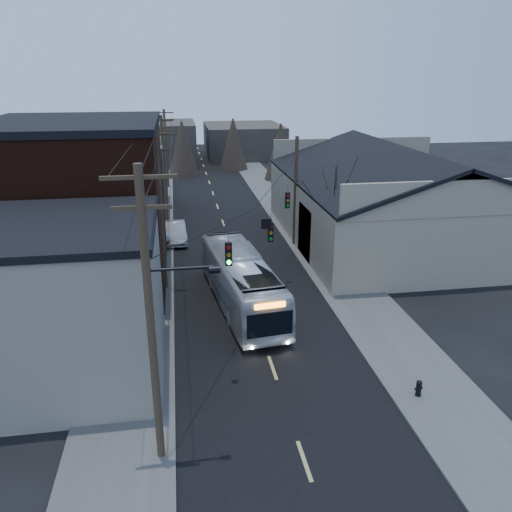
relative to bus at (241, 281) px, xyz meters
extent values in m
plane|color=black|center=(0.57, -14.75, -1.58)|extent=(160.00, 160.00, 0.00)
cube|color=black|center=(0.57, 15.25, -1.57)|extent=(9.00, 110.00, 0.02)
cube|color=#474744|center=(-5.93, 15.25, -1.52)|extent=(4.00, 110.00, 0.12)
cube|color=#474744|center=(7.07, 15.25, -1.52)|extent=(4.00, 110.00, 0.12)
cube|color=slate|center=(-8.43, -5.75, 1.92)|extent=(8.00, 8.00, 7.00)
cube|color=black|center=(-9.43, 5.25, 3.42)|extent=(10.00, 12.00, 10.00)
cube|color=#322E28|center=(-8.93, 21.25, 1.92)|extent=(9.00, 14.00, 7.00)
cube|color=gray|center=(13.57, 10.25, 0.92)|extent=(16.00, 20.00, 5.00)
cube|color=black|center=(9.57, 10.25, 4.72)|extent=(8.16, 20.60, 2.86)
cube|color=black|center=(17.57, 10.25, 4.72)|extent=(8.16, 20.60, 2.86)
cube|color=#322E28|center=(-5.43, 50.25, 1.42)|extent=(10.00, 12.00, 6.00)
cube|color=#322E28|center=(7.57, 55.25, 0.92)|extent=(12.00, 14.00, 5.00)
cone|color=black|center=(7.07, 5.25, 2.02)|extent=(0.40, 0.40, 7.20)
cylinder|color=#382B1E|center=(-4.43, -11.75, 3.67)|extent=(0.28, 0.28, 10.50)
cube|color=#382B1E|center=(-4.43, -11.75, 8.52)|extent=(2.20, 0.12, 0.12)
cylinder|color=#382B1E|center=(-4.43, 3.25, 3.42)|extent=(0.28, 0.28, 10.00)
cube|color=#382B1E|center=(-4.43, 3.25, 8.02)|extent=(2.20, 0.12, 0.12)
cylinder|color=#382B1E|center=(-4.43, 18.25, 3.17)|extent=(0.28, 0.28, 9.50)
cube|color=#382B1E|center=(-4.43, 18.25, 7.52)|extent=(2.20, 0.12, 0.12)
cylinder|color=#382B1E|center=(-4.43, 33.25, 2.92)|extent=(0.28, 0.28, 9.00)
cube|color=#382B1E|center=(-4.43, 33.25, 7.02)|extent=(2.20, 0.12, 0.12)
cylinder|color=#382B1E|center=(5.57, 10.25, 2.67)|extent=(0.28, 0.28, 8.50)
cube|color=black|center=(-1.43, -7.25, 4.37)|extent=(0.28, 0.20, 1.00)
cube|color=black|center=(1.17, -2.75, 3.77)|extent=(0.28, 0.20, 1.00)
cube|color=black|center=(3.37, 3.25, 3.87)|extent=(0.28, 0.20, 1.00)
imported|color=silver|center=(0.00, 0.00, 0.00)|extent=(3.95, 11.54, 3.15)
imported|color=#97999E|center=(-3.73, 12.66, -0.80)|extent=(1.88, 4.77, 1.55)
cylinder|color=black|center=(6.21, -9.94, -1.17)|extent=(0.23, 0.23, 0.58)
sphere|color=black|center=(6.21, -9.94, -0.85)|extent=(0.25, 0.25, 0.25)
cylinder|color=black|center=(6.21, -9.94, -1.12)|extent=(0.35, 0.16, 0.12)
camera|label=1|loc=(-3.33, -26.35, 11.38)|focal=35.00mm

